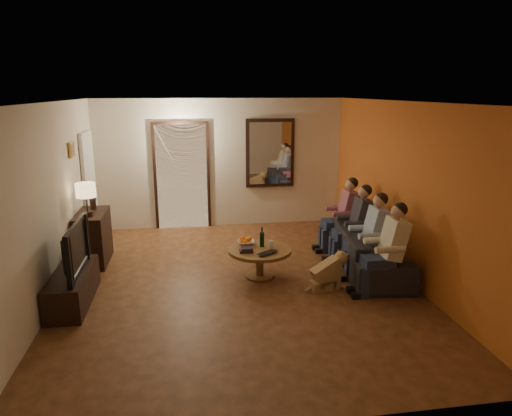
{
  "coord_description": "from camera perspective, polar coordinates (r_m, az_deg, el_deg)",
  "views": [
    {
      "loc": [
        -0.7,
        -6.2,
        2.76
      ],
      "look_at": [
        0.3,
        0.3,
        1.05
      ],
      "focal_mm": 32.0,
      "sensor_mm": 36.0,
      "label": 1
    }
  ],
  "objects": [
    {
      "name": "person_d",
      "position": [
        8.09,
        10.97,
        -1.17
      ],
      "size": [
        0.6,
        0.4,
        1.2
      ],
      "primitive_type": null,
      "color": "tan",
      "rests_on": "sofa"
    },
    {
      "name": "wine_glass",
      "position": [
        6.91,
        1.88,
        -4.51
      ],
      "size": [
        0.06,
        0.06,
        0.1
      ],
      "primitive_type": "cylinder",
      "color": "silver",
      "rests_on": "coffee_table"
    },
    {
      "name": "fridge_glimpse",
      "position": [
        9.37,
        -7.66,
        2.99
      ],
      "size": [
        0.45,
        0.03,
        1.7
      ],
      "primitive_type": "cube",
      "color": "silver",
      "rests_on": "floor"
    },
    {
      "name": "person_c",
      "position": [
        7.56,
        12.47,
        -2.38
      ],
      "size": [
        0.6,
        0.4,
        1.2
      ],
      "primitive_type": null,
      "color": "tan",
      "rests_on": "sofa"
    },
    {
      "name": "flower_vase",
      "position": [
        7.95,
        -19.78,
        1.39
      ],
      "size": [
        0.14,
        0.14,
        0.44
      ],
      "primitive_type": null,
      "color": "#A91225",
      "rests_on": "dresser"
    },
    {
      "name": "orange_accent",
      "position": [
        7.12,
        18.1,
        2.02
      ],
      "size": [
        0.01,
        6.0,
        2.6
      ],
      "primitive_type": "cube",
      "color": "#BC6820",
      "rests_on": "right_wall"
    },
    {
      "name": "sofa",
      "position": [
        7.42,
        13.9,
        -5.1
      ],
      "size": [
        2.25,
        1.11,
        0.63
      ],
      "primitive_type": "imported",
      "rotation": [
        0.0,
        0.0,
        1.45
      ],
      "color": "black",
      "rests_on": "floor"
    },
    {
      "name": "back_wall",
      "position": [
        9.34,
        -4.36,
        5.54
      ],
      "size": [
        5.0,
        0.02,
        2.6
      ],
      "primitive_type": "cube",
      "color": "beige",
      "rests_on": "floor"
    },
    {
      "name": "mirror_frame",
      "position": [
        9.4,
        1.77,
        6.86
      ],
      "size": [
        1.0,
        0.05,
        1.4
      ],
      "primitive_type": "cube",
      "color": "black",
      "rests_on": "back_wall"
    },
    {
      "name": "dresser",
      "position": [
        7.9,
        -19.68,
        -3.51
      ],
      "size": [
        0.45,
        0.95,
        0.84
      ],
      "primitive_type": "cube",
      "color": "black",
      "rests_on": "floor"
    },
    {
      "name": "left_wall",
      "position": [
        6.61,
        -24.3,
        0.53
      ],
      "size": [
        0.02,
        6.0,
        2.6
      ],
      "primitive_type": "cube",
      "color": "beige",
      "rests_on": "floor"
    },
    {
      "name": "person_a",
      "position": [
        6.51,
        16.24,
        -5.39
      ],
      "size": [
        0.6,
        0.4,
        1.2
      ],
      "primitive_type": null,
      "color": "tan",
      "rests_on": "sofa"
    },
    {
      "name": "front_wall",
      "position": [
        3.58,
        3.32,
        -9.47
      ],
      "size": [
        5.0,
        0.02,
        2.6
      ],
      "primitive_type": "cube",
      "color": "beige",
      "rests_on": "floor"
    },
    {
      "name": "ceiling",
      "position": [
        6.24,
        -2.37,
        13.11
      ],
      "size": [
        5.0,
        6.0,
        0.01
      ],
      "primitive_type": "cube",
      "color": "white",
      "rests_on": "back_wall"
    },
    {
      "name": "table_lamp",
      "position": [
        7.52,
        -20.42,
        1.0
      ],
      "size": [
        0.3,
        0.3,
        0.54
      ],
      "primitive_type": null,
      "color": "beige",
      "rests_on": "dresser"
    },
    {
      "name": "tv_stand",
      "position": [
        6.59,
        -21.91,
        -9.2
      ],
      "size": [
        0.45,
        1.31,
        0.44
      ],
      "primitive_type": "cube",
      "color": "black",
      "rests_on": "floor"
    },
    {
      "name": "bowl",
      "position": [
        7.02,
        -1.27,
        -4.35
      ],
      "size": [
        0.26,
        0.26,
        0.06
      ],
      "primitive_type": "imported",
      "color": "white",
      "rests_on": "coffee_table"
    },
    {
      "name": "right_wall",
      "position": [
        7.12,
        18.17,
        2.02
      ],
      "size": [
        0.02,
        6.0,
        2.6
      ],
      "primitive_type": "cube",
      "color": "beige",
      "rests_on": "floor"
    },
    {
      "name": "book_stack",
      "position": [
        6.72,
        -1.25,
        -5.21
      ],
      "size": [
        0.2,
        0.15,
        0.07
      ],
      "primitive_type": null,
      "color": "black",
      "rests_on": "coffee_table"
    },
    {
      "name": "wine_bottle",
      "position": [
        6.9,
        0.75,
        -3.61
      ],
      "size": [
        0.07,
        0.07,
        0.31
      ],
      "primitive_type": null,
      "color": "black",
      "rests_on": "coffee_table"
    },
    {
      "name": "tv",
      "position": [
        6.4,
        -22.37,
        -4.68
      ],
      "size": [
        1.15,
        0.15,
        0.66
      ],
      "primitive_type": "imported",
      "rotation": [
        0.0,
        0.0,
        1.57
      ],
      "color": "black",
      "rests_on": "tv_stand"
    },
    {
      "name": "dog",
      "position": [
        6.58,
        8.91,
        -7.74
      ],
      "size": [
        0.6,
        0.36,
        0.56
      ],
      "primitive_type": null,
      "rotation": [
        0.0,
        0.0,
        0.23
      ],
      "color": "#AC7B4F",
      "rests_on": "floor"
    },
    {
      "name": "oranges",
      "position": [
        7.0,
        -1.28,
        -3.82
      ],
      "size": [
        0.2,
        0.2,
        0.08
      ],
      "primitive_type": null,
      "color": "orange",
      "rests_on": "bowl"
    },
    {
      "name": "coffee_table",
      "position": [
        6.93,
        0.47,
        -6.87
      ],
      "size": [
        1.04,
        1.04,
        0.45
      ],
      "primitive_type": "cylinder",
      "rotation": [
        0.0,
        0.0,
        -0.09
      ],
      "color": "brown",
      "rests_on": "floor"
    },
    {
      "name": "laptop",
      "position": [
        6.6,
        1.72,
        -5.77
      ],
      "size": [
        0.39,
        0.36,
        0.03
      ],
      "primitive_type": "imported",
      "rotation": [
        0.0,
        0.0,
        0.63
      ],
      "color": "black",
      "rests_on": "coffee_table"
    },
    {
      "name": "floor",
      "position": [
        6.82,
        -2.14,
        -9.31
      ],
      "size": [
        5.0,
        6.0,
        0.01
      ],
      "primitive_type": "cube",
      "color": "#442812",
      "rests_on": "ground"
    },
    {
      "name": "art_canvas",
      "position": [
        7.75,
        -21.93,
        6.8
      ],
      "size": [
        0.01,
        0.22,
        0.18
      ],
      "primitive_type": "cube",
      "color": "brown",
      "rests_on": "left_wall"
    },
    {
      "name": "framed_art",
      "position": [
        7.76,
        -22.04,
        6.79
      ],
      "size": [
        0.03,
        0.28,
        0.24
      ],
      "primitive_type": "cube",
      "color": "#B28C33",
      "rests_on": "left_wall"
    },
    {
      "name": "white_door",
      "position": [
        8.85,
        -20.05,
        2.35
      ],
      "size": [
        0.06,
        0.85,
        2.04
      ],
      "primitive_type": "cube",
      "color": "white",
      "rests_on": "floor"
    },
    {
      "name": "kitchen_doorway",
      "position": [
        9.33,
        -9.23,
        3.83
      ],
      "size": [
        1.0,
        0.06,
        2.1
      ],
      "primitive_type": "cube",
      "color": "#FFE0A5",
      "rests_on": "floor"
    },
    {
      "name": "mirror_glass",
      "position": [
        9.37,
        1.8,
        6.84
      ],
      "size": [
        0.86,
        0.02,
        1.26
      ],
      "primitive_type": "cube",
      "color": "white",
      "rests_on": "back_wall"
    },
    {
      "name": "door_trim",
      "position": [
        9.32,
        -9.23,
        3.82
      ],
      "size": [
        1.12,
        0.04,
        2.22
      ],
      "primitive_type": "cube",
      "color": "black",
      "rests_on": "floor"
    },
    {
      "name": "person_b",
      "position": [
        7.03,
        14.21,
        -3.78
      ],
      "size": [
        0.6,
        0.4,
        1.2
      ],
      "primitive_type": null,
      "color": "tan",
      "rests_on": "sofa"
    }
  ]
}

